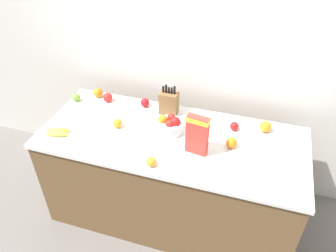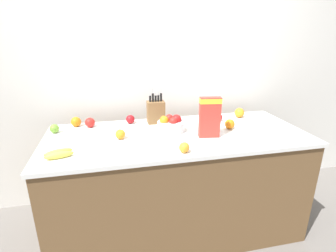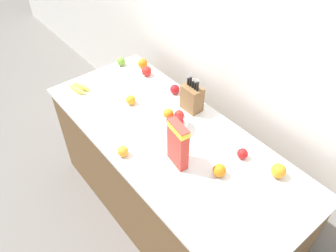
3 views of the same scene
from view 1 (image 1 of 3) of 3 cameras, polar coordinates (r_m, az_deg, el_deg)
The scene contains 16 objects.
ground_plane at distance 3.12m, azimuth 0.52°, elevation -14.58°, with size 14.00×14.00×0.00m, color slate.
wall_back at distance 2.80m, azimuth 4.60°, elevation 12.80°, with size 9.00×0.06×2.60m.
counter at distance 2.78m, azimuth 0.57°, elevation -8.94°, with size 2.02×0.85×0.89m.
knife_block at distance 2.69m, azimuth 0.14°, elevation 4.13°, with size 0.15×0.10×0.30m.
cereal_box at distance 2.26m, azimuth 5.12°, elevation -1.32°, with size 0.16×0.08×0.31m.
fruit_bowl at distance 2.51m, azimuth 0.23°, elevation 0.14°, with size 0.21×0.21×0.14m.
banana_bunch at distance 2.63m, azimuth -18.64°, elevation -0.97°, with size 0.19×0.14×0.04m.
apple_rear at distance 2.98m, azimuth -15.67°, elevation 4.77°, with size 0.07×0.07×0.07m, color #6B9E33.
apple_by_knife_block at distance 2.91m, azimuth -10.44°, elevation 4.92°, with size 0.08×0.08×0.08m, color red.
apple_near_bananas at distance 2.80m, azimuth -4.03°, elevation 4.08°, with size 0.08×0.08×0.08m, color #A31419.
apple_rightmost at distance 2.58m, azimuth 11.48°, elevation -0.04°, with size 0.07×0.07×0.07m, color red.
orange_front_center at distance 2.41m, azimuth 10.98°, elevation -2.87°, with size 0.08×0.08×0.08m, color orange.
orange_front_left at distance 2.62m, azimuth 16.60°, elevation -0.10°, with size 0.09×0.09×0.09m, color orange.
orange_front_right at distance 2.59m, azimuth -8.80°, elevation 0.48°, with size 0.07×0.07×0.07m, color orange.
orange_near_bowl at distance 2.23m, azimuth -2.93°, elevation -6.21°, with size 0.07×0.07×0.07m, color orange.
orange_back_center at distance 2.99m, azimuth -12.06°, elevation 5.67°, with size 0.08×0.08×0.08m, color orange.
Camera 1 is at (0.55, -1.85, 2.45)m, focal length 35.00 mm.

